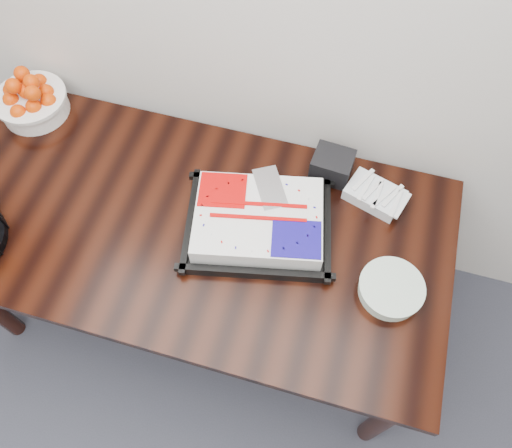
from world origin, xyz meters
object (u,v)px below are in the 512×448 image
(cake_tray, at_px, (259,221))
(tangerine_bowl, at_px, (30,98))
(plate_stack, at_px, (391,289))
(napkin_box, at_px, (332,165))
(table, at_px, (195,237))

(cake_tray, xyz_separation_m, tangerine_bowl, (-1.00, 0.27, 0.03))
(cake_tray, bearing_deg, plate_stack, -13.47)
(plate_stack, height_order, napkin_box, napkin_box)
(table, bearing_deg, cake_tray, 13.06)
(cake_tray, relative_size, tangerine_bowl, 2.01)
(cake_tray, bearing_deg, napkin_box, 56.99)
(table, xyz_separation_m, cake_tray, (0.23, 0.05, 0.13))
(cake_tray, height_order, plate_stack, cake_tray)
(tangerine_bowl, xyz_separation_m, napkin_box, (1.19, 0.03, -0.03))
(napkin_box, bearing_deg, tangerine_bowl, -178.77)
(napkin_box, bearing_deg, table, -140.19)
(tangerine_bowl, bearing_deg, napkin_box, 1.23)
(cake_tray, height_order, napkin_box, same)
(tangerine_bowl, relative_size, napkin_box, 1.98)
(cake_tray, bearing_deg, tangerine_bowl, 164.82)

